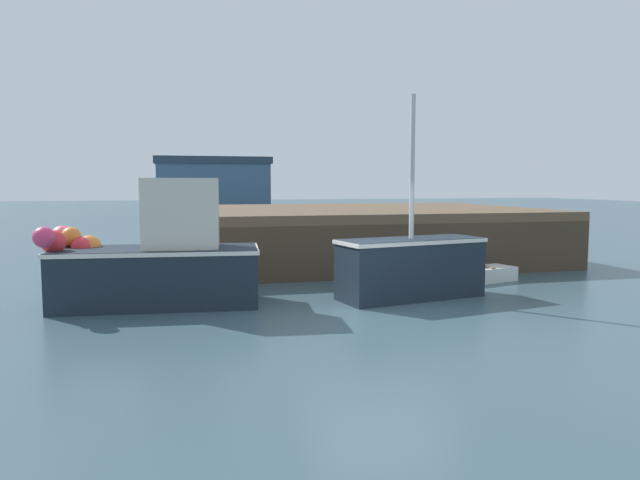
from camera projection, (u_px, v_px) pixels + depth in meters
ground at (381, 319)px, 10.45m from camera, size 120.00×160.00×0.10m
pier at (350, 217)px, 17.96m from camera, size 11.65×8.24×1.63m
fishing_boat_near_left at (158, 260)px, 11.34m from camera, size 4.17×1.96×2.51m
fishing_boat_near_right at (411, 266)px, 12.11m from camera, size 3.30×1.71×4.23m
rowboat at (483, 274)px, 14.23m from camera, size 1.79×1.18×0.39m
warehouse at (213, 187)px, 42.22m from camera, size 8.20×4.61×4.35m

